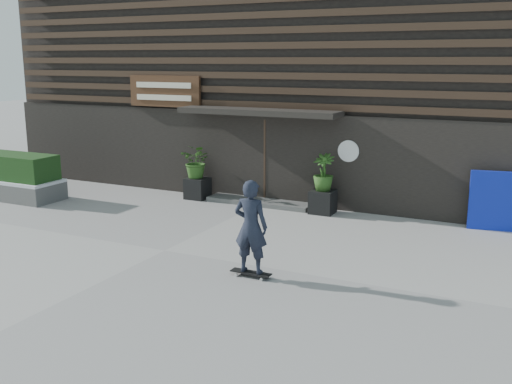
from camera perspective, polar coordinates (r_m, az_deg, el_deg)
The scene contains 12 objects.
ground at distance 12.67m, azimuth -8.72°, elevation -5.56°, with size 80.00×80.00×0.00m, color #A29F99.
entrance_step at distance 16.48m, azimuth 0.40°, elevation -0.93°, with size 3.00×0.80×0.12m, color #4B4B48.
planter_pot_left at distance 17.15m, azimuth -5.62°, elevation 0.37°, with size 0.60×0.60×0.60m, color black.
bamboo_left at distance 17.00m, azimuth -5.67°, elevation 2.93°, with size 0.86×0.75×0.96m, color #2D591E.
planter_pot_right at distance 15.53m, azimuth 6.40°, elevation -0.94°, with size 0.60×0.60×0.60m, color black.
bamboo_right at distance 15.37m, azimuth 6.47°, elevation 1.88°, with size 0.54×0.54×0.96m, color #2D591E.
raised_bed at distance 18.74m, azimuth -22.71°, elevation 0.33°, with size 3.50×1.20×0.50m, color #4F4F4D.
snow_layer at distance 18.69m, azimuth -22.78°, elevation 1.20°, with size 3.50×1.20×0.08m, color silver.
hedge at distance 18.62m, azimuth -22.88°, elevation 2.37°, with size 3.30×1.00×0.70m, color #163513.
blue_tarp at distance 14.91m, azimuth 22.55°, elevation -0.84°, with size 1.49×0.12×1.40m, color #0D1DAE.
building at distance 20.98m, azimuth 6.95°, elevation 12.71°, with size 18.00×11.00×8.00m.
skateboarder at distance 10.77m, azimuth -0.50°, elevation -3.37°, with size 0.78×0.46×1.83m.
Camera 1 is at (6.96, -9.84, 3.91)m, focal length 41.80 mm.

